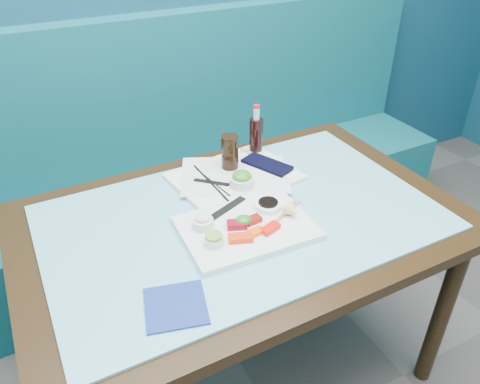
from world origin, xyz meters
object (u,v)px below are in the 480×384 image
booth_bench (163,190)px  cola_glass (230,152)px  dining_table (242,238)px  seaweed_bowl (242,182)px  cola_bottle_body (256,137)px  serving_tray (234,177)px  sashimi_plate (247,228)px  blue_napkin (176,306)px

booth_bench → cola_glass: (0.09, -0.57, 0.46)m
dining_table → seaweed_bowl: (0.07, 0.14, 0.12)m
seaweed_bowl → cola_bottle_body: cola_bottle_body is taller
serving_tray → seaweed_bowl: seaweed_bowl is taller
serving_tray → seaweed_bowl: bearing=-105.0°
seaweed_bowl → cola_bottle_body: (0.17, 0.21, 0.04)m
sashimi_plate → dining_table: bearing=74.9°
cola_bottle_body → blue_napkin: (-0.57, -0.61, -0.07)m
booth_bench → blue_napkin: (-0.33, -1.10, 0.39)m
cola_bottle_body → seaweed_bowl: bearing=-129.7°
seaweed_bowl → blue_napkin: seaweed_bowl is taller
seaweed_bowl → blue_napkin: size_ratio=0.56×
cola_glass → blue_napkin: cola_glass is taller
seaweed_bowl → cola_bottle_body: 0.27m
dining_table → serving_tray: (0.08, 0.21, 0.10)m
dining_table → blue_napkin: bearing=-141.3°
serving_tray → blue_napkin: serving_tray is taller
dining_table → cola_bottle_body: size_ratio=9.61×
serving_tray → booth_bench: bearing=90.0°
seaweed_bowl → sashimi_plate: bearing=-114.3°
sashimi_plate → seaweed_bowl: seaweed_bowl is taller
blue_napkin → dining_table: bearing=38.7°
cola_bottle_body → cola_glass: bearing=-153.1°
sashimi_plate → seaweed_bowl: (0.10, 0.21, 0.02)m
cola_glass → serving_tray: bearing=-100.3°
serving_tray → cola_glass: 0.09m
booth_bench → seaweed_bowl: 0.82m
serving_tray → cola_bottle_body: size_ratio=2.88×
seaweed_bowl → booth_bench: bearing=95.8°
booth_bench → cola_glass: 0.74m
cola_glass → cola_bottle_body: (0.15, 0.08, -0.01)m
dining_table → blue_napkin: blue_napkin is taller
serving_tray → blue_napkin: bearing=-138.2°
serving_tray → seaweed_bowl: size_ratio=4.93×
dining_table → blue_napkin: size_ratio=9.18×
booth_bench → blue_napkin: bearing=-106.6°
serving_tray → blue_napkin: 0.63m
booth_bench → seaweed_bowl: size_ratio=35.25×
sashimi_plate → blue_napkin: (-0.30, -0.19, -0.01)m
booth_bench → blue_napkin: size_ratio=19.66×
booth_bench → cola_glass: bearing=-80.9°
dining_table → sashimi_plate: (-0.02, -0.07, 0.10)m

